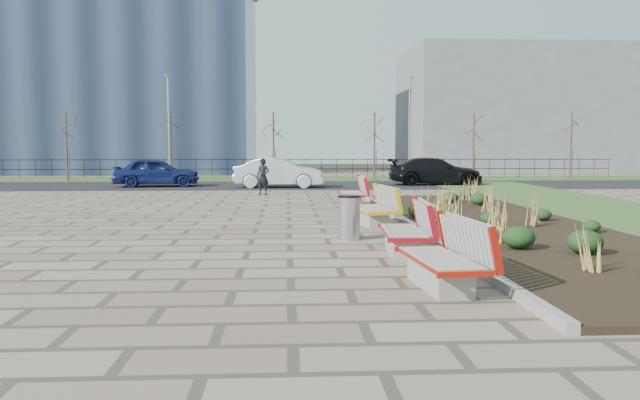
{
  "coord_description": "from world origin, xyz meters",
  "views": [
    {
      "loc": [
        0.78,
        -10.53,
        2.09
      ],
      "look_at": [
        1.5,
        3.0,
        0.9
      ],
      "focal_mm": 35.0,
      "sensor_mm": 36.0,
      "label": 1
    }
  ],
  "objects": [
    {
      "name": "lamp_west",
      "position": [
        -6.0,
        26.0,
        3.04
      ],
      "size": [
        0.24,
        0.6,
        6.0
      ],
      "primitive_type": null,
      "color": "gray",
      "rests_on": "grass_verge_far"
    },
    {
      "name": "ground",
      "position": [
        0.0,
        0.0,
        0.0
      ],
      "size": [
        120.0,
        120.0,
        0.0
      ],
      "primitive_type": "plane",
      "color": "#84705A",
      "rests_on": "ground"
    },
    {
      "name": "bench_a",
      "position": [
        3.0,
        -1.65,
        0.5
      ],
      "size": [
        1.09,
        2.17,
        1.0
      ],
      "primitive_type": null,
      "rotation": [
        0.0,
        0.0,
        0.09
      ],
      "color": "#A9170B",
      "rests_on": "ground"
    },
    {
      "name": "tree_a",
      "position": [
        -12.0,
        26.5,
        2.04
      ],
      "size": [
        1.4,
        1.4,
        4.0
      ],
      "primitive_type": null,
      "color": "#4C3D2D",
      "rests_on": "grass_verge_far"
    },
    {
      "name": "car_black",
      "position": [
        8.59,
        21.92,
        0.73
      ],
      "size": [
        4.99,
        2.22,
        1.42
      ],
      "primitive_type": "imported",
      "rotation": [
        0.0,
        0.0,
        1.52
      ],
      "color": "black",
      "rests_on": "road"
    },
    {
      "name": "litter_bin",
      "position": [
        2.15,
        3.11,
        0.48
      ],
      "size": [
        0.49,
        0.49,
        0.97
      ],
      "primitive_type": "cylinder",
      "color": "#B2B2B7",
      "rests_on": "ground"
    },
    {
      "name": "pedestrian",
      "position": [
        -0.23,
        15.92,
        0.77
      ],
      "size": [
        0.66,
        0.55,
        1.55
      ],
      "primitive_type": "imported",
      "rotation": [
        0.0,
        0.0,
        -0.39
      ],
      "color": "black",
      "rests_on": "ground"
    },
    {
      "name": "bench_d",
      "position": [
        3.0,
        10.79,
        0.5
      ],
      "size": [
        0.91,
        2.1,
        1.0
      ],
      "primitive_type": null,
      "rotation": [
        0.0,
        0.0,
        0.0
      ],
      "color": "red",
      "rests_on": "ground"
    },
    {
      "name": "road",
      "position": [
        0.0,
        22.0,
        0.01
      ],
      "size": [
        80.0,
        7.0,
        0.02
      ],
      "primitive_type": "cube",
      "color": "black",
      "rests_on": "ground"
    },
    {
      "name": "tree_e",
      "position": [
        12.0,
        26.5,
        2.04
      ],
      "size": [
        1.4,
        1.4,
        4.0
      ],
      "primitive_type": null,
      "color": "#4C3D2D",
      "rests_on": "grass_verge_far"
    },
    {
      "name": "car_blue",
      "position": [
        -5.78,
        21.24,
        0.74
      ],
      "size": [
        4.41,
        2.19,
        1.44
      ],
      "primitive_type": "imported",
      "rotation": [
        0.0,
        0.0,
        1.69
      ],
      "color": "navy",
      "rests_on": "road"
    },
    {
      "name": "bench_c",
      "position": [
        3.0,
        5.59,
        0.5
      ],
      "size": [
        1.16,
        2.2,
        1.0
      ],
      "primitive_type": null,
      "rotation": [
        0.0,
        0.0,
        0.13
      ],
      "color": "yellow",
      "rests_on": "ground"
    },
    {
      "name": "tree_c",
      "position": [
        0.0,
        26.5,
        2.04
      ],
      "size": [
        1.4,
        1.4,
        4.0
      ],
      "primitive_type": null,
      "color": "#4C3D2D",
      "rests_on": "grass_verge_far"
    },
    {
      "name": "car_silver",
      "position": [
        0.4,
        20.22,
        0.75
      ],
      "size": [
        4.49,
        1.8,
        1.45
      ],
      "primitive_type": "imported",
      "rotation": [
        0.0,
        0.0,
        1.51
      ],
      "color": "#B4B8BD",
      "rests_on": "road"
    },
    {
      "name": "tree_f",
      "position": [
        18.0,
        26.5,
        2.04
      ],
      "size": [
        1.4,
        1.4,
        4.0
      ],
      "primitive_type": null,
      "color": "#4C3D2D",
      "rests_on": "grass_verge_far"
    },
    {
      "name": "bench_b",
      "position": [
        3.0,
        1.26,
        0.5
      ],
      "size": [
        1.03,
        2.15,
        1.0
      ],
      "primitive_type": null,
      "rotation": [
        0.0,
        0.0,
        -0.06
      ],
      "color": "red",
      "rests_on": "ground"
    },
    {
      "name": "lamp_east",
      "position": [
        8.0,
        26.0,
        3.04
      ],
      "size": [
        0.24,
        0.6,
        6.0
      ],
      "primitive_type": null,
      "color": "gray",
      "rests_on": "grass_verge_far"
    },
    {
      "name": "railing_fence",
      "position": [
        0.0,
        29.5,
        0.64
      ],
      "size": [
        44.0,
        0.1,
        1.2
      ],
      "primitive_type": null,
      "color": "black",
      "rests_on": "grass_verge_far"
    },
    {
      "name": "building_grey",
      "position": [
        20.0,
        42.0,
        5.0
      ],
      "size": [
        18.0,
        12.0,
        10.0
      ],
      "primitive_type": "cube",
      "color": "slate",
      "rests_on": "ground"
    },
    {
      "name": "grass_verge_far",
      "position": [
        0.0,
        28.0,
        0.02
      ],
      "size": [
        80.0,
        5.0,
        0.04
      ],
      "primitive_type": "cube",
      "color": "#33511E",
      "rests_on": "ground"
    },
    {
      "name": "tree_b",
      "position": [
        -6.0,
        26.5,
        2.04
      ],
      "size": [
        1.4,
        1.4,
        4.0
      ],
      "primitive_type": null,
      "color": "#4C3D2D",
      "rests_on": "grass_verge_far"
    },
    {
      "name": "planting_bed",
      "position": [
        6.25,
        5.0,
        0.05
      ],
      "size": [
        4.5,
        18.0,
        0.1
      ],
      "primitive_type": "cube",
      "color": "black",
      "rests_on": "ground"
    },
    {
      "name": "planting_curb",
      "position": [
        3.92,
        5.0,
        0.07
      ],
      "size": [
        0.16,
        18.0,
        0.15
      ],
      "primitive_type": "cube",
      "color": "gray",
      "rests_on": "ground"
    },
    {
      "name": "tree_d",
      "position": [
        6.0,
        26.5,
        2.04
      ],
      "size": [
        1.4,
        1.4,
        4.0
      ],
      "primitive_type": null,
      "color": "#4C3D2D",
      "rests_on": "grass_verge_far"
    }
  ]
}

